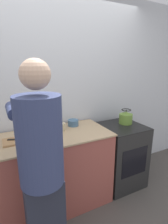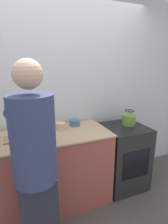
# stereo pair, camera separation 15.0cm
# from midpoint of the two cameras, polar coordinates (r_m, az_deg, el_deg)

# --- Properties ---
(ground_plane) EXTENTS (12.00, 12.00, 0.00)m
(ground_plane) POSITION_cam_midpoint_polar(r_m,az_deg,el_deg) (2.38, 0.30, -30.57)
(ground_plane) COLOR #4C4742
(wall_back) EXTENTS (8.00, 0.05, 2.60)m
(wall_back) POSITION_cam_midpoint_polar(r_m,az_deg,el_deg) (2.34, -6.25, 5.32)
(wall_back) COLOR silver
(wall_back) RESTS_ON ground_plane
(counter) EXTENTS (1.56, 0.66, 0.93)m
(counter) POSITION_cam_midpoint_polar(r_m,az_deg,el_deg) (2.24, -10.64, -18.52)
(counter) COLOR #9E4C42
(counter) RESTS_ON ground_plane
(oven) EXTENTS (0.58, 0.59, 0.89)m
(oven) POSITION_cam_midpoint_polar(r_m,az_deg,el_deg) (2.63, 14.13, -13.81)
(oven) COLOR black
(oven) RESTS_ON ground_plane
(person) EXTENTS (0.38, 0.62, 1.75)m
(person) POSITION_cam_midpoint_polar(r_m,az_deg,el_deg) (1.47, -12.73, -16.14)
(person) COLOR #252837
(person) RESTS_ON ground_plane
(cutting_board) EXTENTS (0.39, 0.20, 0.02)m
(cutting_board) POSITION_cam_midpoint_polar(r_m,az_deg,el_deg) (2.00, -17.31, -8.03)
(cutting_board) COLOR #A87A4C
(cutting_board) RESTS_ON counter
(knife) EXTENTS (0.24, 0.12, 0.01)m
(knife) POSITION_cam_midpoint_polar(r_m,az_deg,el_deg) (1.99, -18.35, -7.85)
(knife) COLOR silver
(knife) RESTS_ON cutting_board
(kettle) EXTENTS (0.19, 0.19, 0.21)m
(kettle) POSITION_cam_midpoint_polar(r_m,az_deg,el_deg) (2.52, 16.12, -2.11)
(kettle) COLOR olive
(kettle) RESTS_ON oven
(bowl_prep) EXTENTS (0.14, 0.14, 0.08)m
(bowl_prep) POSITION_cam_midpoint_polar(r_m,az_deg,el_deg) (2.28, -1.20, -3.47)
(bowl_prep) COLOR #426684
(bowl_prep) RESTS_ON counter
(bowl_mixing) EXTENTS (0.13, 0.13, 0.09)m
(bowl_mixing) POSITION_cam_midpoint_polar(r_m,az_deg,el_deg) (2.15, -5.58, -4.62)
(bowl_mixing) COLOR #C6B789
(bowl_mixing) RESTS_ON counter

